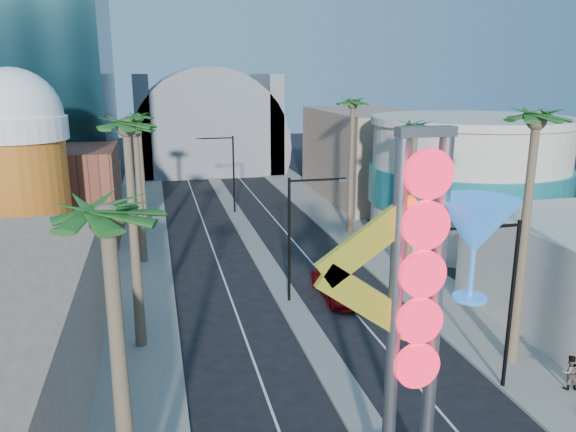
% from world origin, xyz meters
% --- Properties ---
extents(sidewalk_west, '(5.00, 100.00, 0.15)m').
position_xyz_m(sidewalk_west, '(-9.50, 35.00, 0.07)').
color(sidewalk_west, gray).
rests_on(sidewalk_west, ground).
extents(sidewalk_east, '(5.00, 100.00, 0.15)m').
position_xyz_m(sidewalk_east, '(9.50, 35.00, 0.07)').
color(sidewalk_east, gray).
rests_on(sidewalk_east, ground).
extents(median, '(1.60, 84.00, 0.15)m').
position_xyz_m(median, '(0.00, 38.00, 0.07)').
color(median, gray).
rests_on(median, ground).
extents(brick_filler_west, '(10.00, 10.00, 8.00)m').
position_xyz_m(brick_filler_west, '(-16.00, 38.00, 4.00)').
color(brick_filler_west, brown).
rests_on(brick_filler_west, ground).
extents(filler_east, '(10.00, 20.00, 10.00)m').
position_xyz_m(filler_east, '(16.00, 48.00, 5.00)').
color(filler_east, '#93725F').
rests_on(filler_east, ground).
extents(beer_mug, '(7.00, 7.00, 14.50)m').
position_xyz_m(beer_mug, '(-17.00, 30.00, 7.84)').
color(beer_mug, '#D1601B').
rests_on(beer_mug, ground).
extents(turquoise_building, '(16.60, 16.60, 10.60)m').
position_xyz_m(turquoise_building, '(18.00, 30.00, 5.25)').
color(turquoise_building, beige).
rests_on(turquoise_building, ground).
extents(canopy, '(22.00, 16.00, 22.00)m').
position_xyz_m(canopy, '(0.00, 72.00, 4.31)').
color(canopy, slate).
rests_on(canopy, ground).
extents(neon_sign, '(6.53, 2.60, 12.55)m').
position_xyz_m(neon_sign, '(0.82, 2.96, 7.31)').
color(neon_sign, gray).
rests_on(neon_sign, ground).
extents(streetlight_0, '(3.79, 0.25, 8.00)m').
position_xyz_m(streetlight_0, '(0.55, 20.00, 4.88)').
color(streetlight_0, black).
rests_on(streetlight_0, ground).
extents(streetlight_1, '(3.79, 0.25, 8.00)m').
position_xyz_m(streetlight_1, '(-0.55, 44.00, 4.88)').
color(streetlight_1, black).
rests_on(streetlight_1, ground).
extents(streetlight_2, '(3.45, 0.25, 8.00)m').
position_xyz_m(streetlight_2, '(6.72, 8.00, 4.83)').
color(streetlight_2, black).
rests_on(streetlight_2, ground).
extents(palm_0, '(2.40, 2.40, 11.70)m').
position_xyz_m(palm_0, '(-9.00, 2.00, 9.93)').
color(palm_0, brown).
rests_on(palm_0, ground).
extents(palm_1, '(2.40, 2.40, 12.70)m').
position_xyz_m(palm_1, '(-9.00, 16.00, 10.82)').
color(palm_1, brown).
rests_on(palm_1, ground).
extents(palm_2, '(2.40, 2.40, 11.20)m').
position_xyz_m(palm_2, '(-9.00, 30.00, 9.48)').
color(palm_2, brown).
rests_on(palm_2, ground).
extents(palm_3, '(2.40, 2.40, 11.20)m').
position_xyz_m(palm_3, '(-9.00, 42.00, 9.48)').
color(palm_3, brown).
rests_on(palm_3, ground).
extents(palm_5, '(2.40, 2.40, 13.20)m').
position_xyz_m(palm_5, '(9.00, 10.00, 11.27)').
color(palm_5, brown).
rests_on(palm_5, ground).
extents(palm_6, '(2.40, 2.40, 11.70)m').
position_xyz_m(palm_6, '(9.00, 22.00, 9.93)').
color(palm_6, brown).
rests_on(palm_6, ground).
extents(palm_7, '(2.40, 2.40, 12.70)m').
position_xyz_m(palm_7, '(9.00, 34.00, 10.82)').
color(palm_7, brown).
rests_on(palm_7, ground).
extents(red_pickup, '(2.79, 6.01, 1.67)m').
position_xyz_m(red_pickup, '(3.52, 19.93, 0.83)').
color(red_pickup, '#AA0D13').
rests_on(red_pickup, ground).
extents(pedestrian_b, '(0.86, 0.71, 1.63)m').
position_xyz_m(pedestrian_b, '(9.91, 7.09, 0.96)').
color(pedestrian_b, gray).
rests_on(pedestrian_b, sidewalk_east).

